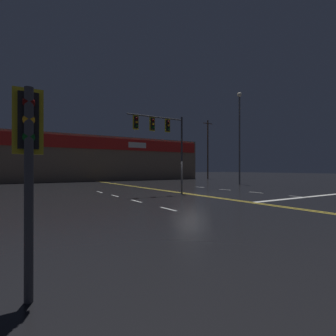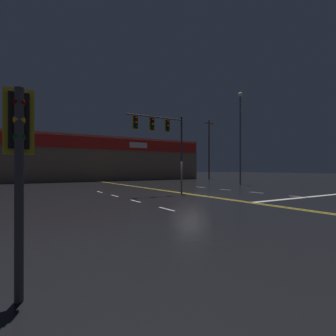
{
  "view_description": "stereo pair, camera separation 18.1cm",
  "coord_description": "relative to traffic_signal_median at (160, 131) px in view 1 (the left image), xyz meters",
  "views": [
    {
      "loc": [
        -11.98,
        -16.06,
        1.94
      ],
      "look_at": [
        0.0,
        3.2,
        2.0
      ],
      "focal_mm": 28.0,
      "sensor_mm": 36.0,
      "label": 1
    },
    {
      "loc": [
        -11.82,
        -16.16,
        1.94
      ],
      "look_at": [
        0.0,
        3.2,
        2.0
      ],
      "focal_mm": 28.0,
      "sensor_mm": 36.0,
      "label": 2
    }
  ],
  "objects": [
    {
      "name": "building_backdrop",
      "position": [
        2.26,
        28.01,
        -1.14
      ],
      "size": [
        37.86,
        10.23,
        7.1
      ],
      "color": "#7A6651",
      "rests_on": "ground"
    },
    {
      "name": "traffic_signal_corner_southwest",
      "position": [
        -9.43,
        -12.32,
        -2.4
      ],
      "size": [
        0.42,
        0.36,
        3.15
      ],
      "color": "#38383D",
      "rests_on": "ground"
    },
    {
      "name": "streetlight_near_left",
      "position": [
        14.96,
        6.14,
        2.4
      ],
      "size": [
        0.56,
        0.56,
        11.42
      ],
      "color": "#59595E",
      "rests_on": "ground"
    },
    {
      "name": "ground_plane",
      "position": [
        2.26,
        -0.66,
        -4.7
      ],
      "size": [
        200.0,
        200.0,
        0.0
      ],
      "primitive_type": "plane",
      "color": "black"
    },
    {
      "name": "traffic_signal_median",
      "position": [
        0.0,
        0.0,
        0.0
      ],
      "size": [
        4.65,
        0.36,
        5.97
      ],
      "color": "#38383D",
      "rests_on": "ground"
    },
    {
      "name": "utility_pole_row",
      "position": [
        0.54,
        21.91,
        1.45
      ],
      "size": [
        45.59,
        0.26,
        12.47
      ],
      "color": "#4C3828",
      "rests_on": "ground"
    },
    {
      "name": "road_markings",
      "position": [
        3.36,
        -1.87,
        -4.7
      ],
      "size": [
        15.84,
        60.0,
        0.01
      ],
      "color": "gold",
      "rests_on": "ground"
    }
  ]
}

